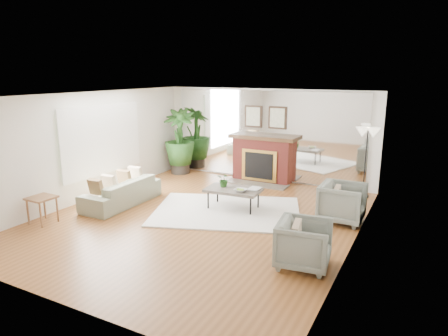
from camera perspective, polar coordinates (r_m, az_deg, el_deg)
The scene contains 18 objects.
ground at distance 8.27m, azimuth -3.36°, elevation -7.23°, with size 7.00×7.00×0.00m, color brown.
wall_left at distance 9.77m, azimuth -18.69°, elevation 2.93°, with size 0.02×7.00×2.50m, color silver.
wall_right at distance 6.90m, azimuth 18.31°, elevation -1.26°, with size 0.02×7.00×2.50m, color silver.
wall_back at distance 11.00m, azimuth 5.97°, elevation 4.69°, with size 6.00×0.02×2.50m, color silver.
mirror_panel at distance 10.98m, azimuth 5.93°, elevation 4.67°, with size 5.40×0.04×2.40m, color silver.
window_panel at distance 10.01m, azimuth -16.98°, elevation 3.87°, with size 0.04×2.40×1.50m, color #B2E09E.
fireplace at distance 10.89m, azimuth 5.44°, elevation 1.46°, with size 1.85×0.83×2.05m.
area_rug at distance 8.63m, azimuth 0.42°, elevation -6.18°, with size 3.07×2.20×0.03m, color white.
coffee_table at distance 8.66m, azimuth 1.34°, elevation -3.22°, with size 1.22×0.77×0.47m.
sofa at distance 9.34m, azimuth -14.42°, elevation -3.32°, with size 1.98×0.77×0.58m, color gray.
armchair_back at distance 8.33m, azimuth 16.56°, elevation -4.77°, with size 0.84×0.87×0.79m, color gray.
armchair_front at distance 6.34m, azimuth 11.36°, elevation -10.58°, with size 0.78×0.81×0.73m, color gray.
side_table at distance 8.66m, azimuth -24.60°, elevation -4.33°, with size 0.48×0.48×0.54m.
potted_ficus at distance 11.76m, azimuth -6.38°, elevation 4.11°, with size 1.18×1.18×1.90m.
floor_lamp at distance 9.91m, azimuth 19.80°, elevation 4.05°, with size 0.55×0.30×1.68m.
tabletop_plant at distance 8.75m, azimuth 0.02°, elevation -1.69°, with size 0.29×0.25×0.32m, color #2D6224.
fruit_bowl at distance 8.43m, azimuth 2.36°, elevation -3.19°, with size 0.26×0.26×0.06m, color brown.
book at distance 8.68m, azimuth 3.66°, elevation -2.86°, with size 0.24×0.32×0.02m, color brown.
Camera 1 is at (4.01, -6.61, 2.93)m, focal length 32.00 mm.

